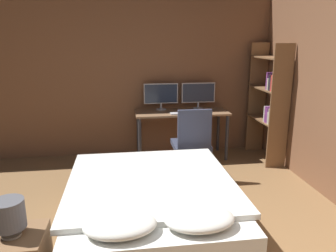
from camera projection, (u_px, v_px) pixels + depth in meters
wall_back at (150, 72)px, 5.27m from camera, size 12.00×0.06×2.70m
bed at (152, 207)px, 3.22m from camera, size 1.62×1.95×0.59m
bedside_lamp at (9, 215)px, 2.31m from camera, size 0.22×0.22×0.28m
desk at (182, 118)px, 5.17m from camera, size 1.46×0.57×0.76m
monitor_left at (161, 95)px, 5.22m from camera, size 0.55×0.16×0.42m
monitor_right at (198, 94)px, 5.30m from camera, size 0.55×0.16×0.42m
keyboard at (184, 113)px, 4.97m from camera, size 0.41×0.13×0.02m
computer_mouse at (203, 112)px, 5.01m from camera, size 0.07×0.05×0.04m
office_chair at (192, 149)px, 4.49m from camera, size 0.52×0.52×0.99m
bookshelf at (271, 99)px, 4.97m from camera, size 0.30×0.84×1.81m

